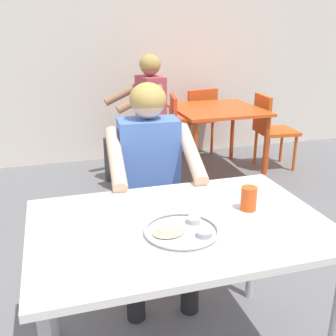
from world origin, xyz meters
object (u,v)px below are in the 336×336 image
at_px(table_foreground, 180,238).
at_px(chair_red_far, 197,116).
at_px(drinking_cup, 249,198).
at_px(patron_background, 142,109).
at_px(chair_foreground, 146,196).
at_px(thali_tray, 182,230).
at_px(chair_red_right, 270,126).
at_px(chair_red_left, 162,132).
at_px(table_background_red, 217,116).
at_px(diner_foreground, 152,173).

xyz_separation_m(table_foreground, chair_red_far, (1.22, 3.03, -0.19)).
xyz_separation_m(drinking_cup, patron_background, (0.06, 2.31, -0.05)).
bearing_deg(chair_foreground, drinking_cup, -72.40).
bearing_deg(table_foreground, thali_tray, -103.28).
xyz_separation_m(drinking_cup, chair_foreground, (-0.27, 0.84, -0.32)).
distance_m(drinking_cup, patron_background, 2.31).
bearing_deg(chair_red_right, chair_red_left, 178.11).
bearing_deg(chair_red_far, thali_tray, -111.67).
distance_m(chair_foreground, chair_red_left, 1.60).
xyz_separation_m(table_background_red, chair_red_far, (0.04, 0.68, -0.15)).
distance_m(diner_foreground, chair_red_left, 1.82).
relative_size(table_foreground, chair_red_far, 1.51).
distance_m(table_foreground, chair_red_right, 2.96).
distance_m(table_background_red, chair_red_right, 0.65).
height_order(drinking_cup, chair_red_far, drinking_cup).
bearing_deg(table_background_red, chair_red_right, -0.93).
distance_m(chair_foreground, chair_red_right, 2.28).
height_order(thali_tray, drinking_cup, drinking_cup).
relative_size(drinking_cup, chair_red_far, 0.13).
xyz_separation_m(thali_tray, chair_red_far, (1.24, 3.12, -0.27)).
xyz_separation_m(chair_foreground, diner_foreground, (-0.01, -0.22, 0.24)).
bearing_deg(drinking_cup, table_foreground, -174.86).
xyz_separation_m(table_foreground, chair_red_left, (0.60, 2.38, -0.18)).
relative_size(table_foreground, table_background_red, 1.38).
bearing_deg(table_background_red, drinking_cup, -110.09).
xyz_separation_m(thali_tray, chair_red_left, (0.62, 2.46, -0.26)).
relative_size(chair_foreground, chair_red_right, 1.01).
bearing_deg(thali_tray, chair_foreground, 85.15).
bearing_deg(drinking_cup, thali_tray, -161.36).
distance_m(chair_foreground, table_background_red, 1.86).
xyz_separation_m(thali_tray, drinking_cup, (0.35, 0.12, 0.05)).
relative_size(drinking_cup, chair_red_left, 0.12).
height_order(table_foreground, diner_foreground, diner_foreground).
height_order(table_foreground, patron_background, patron_background).
relative_size(table_background_red, chair_red_right, 1.09).
bearing_deg(diner_foreground, chair_foreground, 86.62).
bearing_deg(diner_foreground, patron_background, 78.62).
bearing_deg(drinking_cup, chair_red_left, 83.39).
relative_size(chair_red_right, patron_background, 0.65).
xyz_separation_m(drinking_cup, chair_red_right, (1.48, 2.31, -0.33)).
xyz_separation_m(chair_red_right, patron_background, (-1.42, -0.00, 0.27)).
bearing_deg(drinking_cup, chair_red_far, 73.45).
height_order(chair_red_left, chair_red_far, chair_red_left).
bearing_deg(table_background_red, chair_foreground, -127.01).
distance_m(table_foreground, patron_background, 2.37).
height_order(diner_foreground, patron_background, patron_background).
bearing_deg(table_foreground, chair_red_far, 68.09).
bearing_deg(chair_red_left, chair_red_far, 46.52).
xyz_separation_m(thali_tray, patron_background, (0.41, 2.42, -0.01)).
distance_m(thali_tray, chair_red_far, 3.36).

